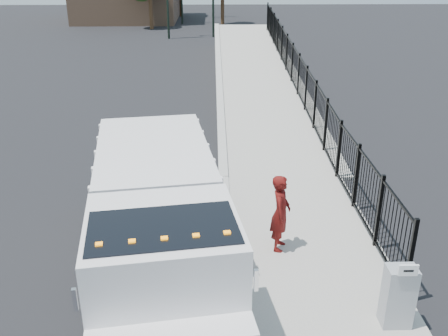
{
  "coord_description": "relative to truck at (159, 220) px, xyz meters",
  "views": [
    {
      "loc": [
        -0.3,
        -10.18,
        6.63
      ],
      "look_at": [
        -0.03,
        2.0,
        1.31
      ],
      "focal_mm": 40.0,
      "sensor_mm": 36.0,
      "label": 1
    }
  ],
  "objects": [
    {
      "name": "worker",
      "position": [
        2.68,
        1.14,
        -0.48
      ],
      "size": [
        0.6,
        0.77,
        1.87
      ],
      "primitive_type": "imported",
      "rotation": [
        0.0,
        0.0,
        1.33
      ],
      "color": "#560E0C",
      "rests_on": "sidewalk"
    },
    {
      "name": "utility_cabinet",
      "position": [
        4.54,
        -1.54,
        -0.79
      ],
      "size": [
        0.55,
        0.4,
        1.25
      ],
      "primitive_type": "cube",
      "color": "gray",
      "rests_on": "sidewalk"
    },
    {
      "name": "arrow_sign",
      "position": [
        4.54,
        -1.76,
        -0.06
      ],
      "size": [
        0.35,
        0.04,
        0.22
      ],
      "primitive_type": "cube",
      "color": "white",
      "rests_on": "utility_cabinet"
    },
    {
      "name": "curb",
      "position": [
        1.44,
        -0.81,
        -1.46
      ],
      "size": [
        0.3,
        12.0,
        0.16
      ],
      "primitive_type": "cube",
      "color": "#ADAAA3",
      "rests_on": "ground"
    },
    {
      "name": "ramp",
      "position": [
        3.57,
        17.19,
        -1.54
      ],
      "size": [
        3.95,
        24.06,
        3.19
      ],
      "primitive_type": "cube",
      "rotation": [
        0.06,
        0.0,
        0.0
      ],
      "color": "#9E998E",
      "rests_on": "ground"
    },
    {
      "name": "sidewalk",
      "position": [
        3.37,
        -0.81,
        -1.48
      ],
      "size": [
        3.55,
        12.0,
        0.12
      ],
      "primitive_type": "cube",
      "color": "#9E998E",
      "rests_on": "ground"
    },
    {
      "name": "ground",
      "position": [
        1.44,
        1.19,
        -1.54
      ],
      "size": [
        120.0,
        120.0,
        0.0
      ],
      "primitive_type": "plane",
      "color": "black",
      "rests_on": "ground"
    },
    {
      "name": "truck",
      "position": [
        0.0,
        0.0,
        0.0
      ],
      "size": [
        3.7,
        8.27,
        2.73
      ],
      "rotation": [
        0.0,
        0.0,
        0.15
      ],
      "color": "black",
      "rests_on": "ground"
    },
    {
      "name": "iron_fence",
      "position": [
        4.99,
        13.19,
        -0.64
      ],
      "size": [
        0.1,
        28.0,
        1.8
      ],
      "primitive_type": "cube",
      "color": "black",
      "rests_on": "ground"
    }
  ]
}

